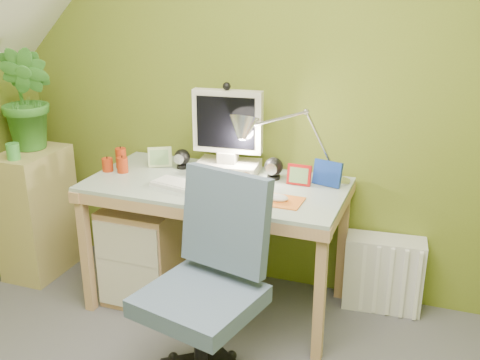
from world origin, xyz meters
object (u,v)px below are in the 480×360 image
(side_ledge, at_px, (37,213))
(task_chair, at_px, (199,298))
(desk_lamp, at_px, (309,129))
(radiator, at_px, (383,273))
(desk, at_px, (217,245))
(monitor, at_px, (228,122))
(potted_plant, at_px, (28,99))

(side_ledge, bearing_deg, task_chair, -25.98)
(desk_lamp, relative_size, task_chair, 0.61)
(desk_lamp, xyz_separation_m, radiator, (0.43, 0.09, -0.81))
(desk, xyz_separation_m, monitor, (0.00, 0.18, 0.65))
(monitor, bearing_deg, desk_lamp, -5.59)
(monitor, xyz_separation_m, task_chair, (0.20, -0.87, -0.54))
(desk_lamp, distance_m, radiator, 0.92)
(desk_lamp, xyz_separation_m, task_chair, (-0.25, -0.87, -0.55))
(task_chair, bearing_deg, desk_lamp, 87.53)
(monitor, bearing_deg, desk, -95.59)
(desk_lamp, height_order, potted_plant, potted_plant)
(desk_lamp, bearing_deg, potted_plant, -165.09)
(desk, relative_size, side_ledge, 1.74)
(desk, height_order, potted_plant, potted_plant)
(side_ledge, bearing_deg, desk, 0.79)
(potted_plant, relative_size, radiator, 1.45)
(desk, height_order, monitor, monitor)
(desk, xyz_separation_m, side_ledge, (-1.18, -0.02, 0.03))
(desk_lamp, relative_size, radiator, 1.37)
(monitor, height_order, radiator, monitor)
(desk, bearing_deg, monitor, 90.80)
(monitor, distance_m, potted_plant, 1.19)
(monitor, relative_size, potted_plant, 0.93)
(monitor, height_order, task_chair, monitor)
(desk, distance_m, monitor, 0.67)
(task_chair, bearing_deg, desk, 119.75)
(monitor, relative_size, desk_lamp, 0.99)
(radiator, bearing_deg, desk, -167.88)
(potted_plant, distance_m, radiator, 2.26)
(side_ledge, xyz_separation_m, potted_plant, (0.00, 0.05, 0.70))
(potted_plant, bearing_deg, desk_lamp, 5.12)
(monitor, xyz_separation_m, radiator, (0.88, 0.09, -0.80))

